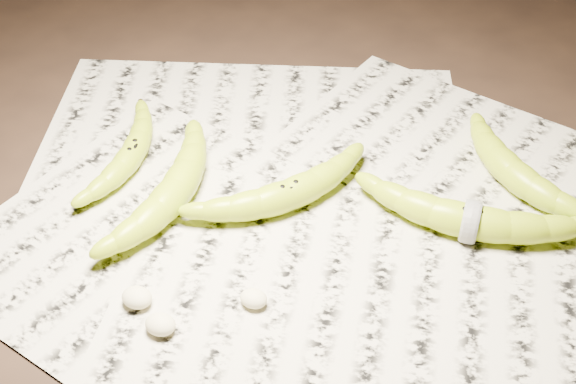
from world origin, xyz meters
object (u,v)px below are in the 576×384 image
at_px(banana_left_a, 132,151).
at_px(banana_left_b, 175,188).
at_px(banana_center, 288,192).
at_px(banana_upper_a, 513,170).
at_px(banana_taped, 471,219).

bearing_deg(banana_left_a, banana_left_b, -126.11).
height_order(banana_center, banana_upper_a, same).
bearing_deg(banana_upper_a, banana_taped, -65.40).
height_order(banana_left_a, banana_left_b, banana_left_b).
xyz_separation_m(banana_center, banana_upper_a, (0.23, 0.14, -0.00)).
distance_m(banana_center, banana_taped, 0.21).
relative_size(banana_taped, banana_upper_a, 1.25).
bearing_deg(banana_center, banana_left_a, 128.70).
bearing_deg(banana_center, banana_left_b, 148.86).
distance_m(banana_taped, banana_upper_a, 0.11).
bearing_deg(banana_center, banana_taped, -41.70).
relative_size(banana_left_a, banana_upper_a, 0.93).
relative_size(banana_left_b, banana_taped, 0.88).
relative_size(banana_center, banana_upper_a, 1.07).
relative_size(banana_left_a, banana_center, 0.87).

